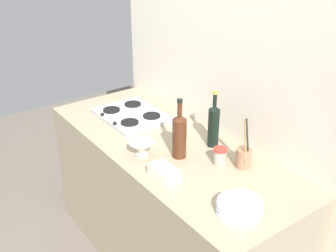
{
  "coord_description": "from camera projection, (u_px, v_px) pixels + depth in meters",
  "views": [
    {
      "loc": [
        1.75,
        -1.27,
        2.09
      ],
      "look_at": [
        0.0,
        0.0,
        1.02
      ],
      "focal_mm": 44.89,
      "sensor_mm": 36.0,
      "label": 1
    }
  ],
  "objects": [
    {
      "name": "counter_block",
      "position": [
        168.0,
        206.0,
        2.67
      ],
      "size": [
        1.8,
        0.7,
        0.9
      ],
      "primitive_type": "cube",
      "color": "tan",
      "rests_on": "ground"
    },
    {
      "name": "backsplash_panel",
      "position": [
        219.0,
        76.0,
        2.51
      ],
      "size": [
        1.9,
        0.06,
        2.49
      ],
      "primitive_type": "cube",
      "color": "beige",
      "rests_on": "ground"
    },
    {
      "name": "stovetop_hob",
      "position": [
        131.0,
        115.0,
        2.8
      ],
      "size": [
        0.47,
        0.37,
        0.04
      ],
      "color": "#B2B2B7",
      "rests_on": "counter_block"
    },
    {
      "name": "plate_stack",
      "position": [
        240.0,
        207.0,
        1.88
      ],
      "size": [
        0.21,
        0.22,
        0.06
      ],
      "color": "white",
      "rests_on": "counter_block"
    },
    {
      "name": "wine_bottle_leftmost",
      "position": [
        214.0,
        125.0,
        2.4
      ],
      "size": [
        0.07,
        0.07,
        0.34
      ],
      "color": "black",
      "rests_on": "counter_block"
    },
    {
      "name": "wine_bottle_mid_left",
      "position": [
        179.0,
        135.0,
        2.28
      ],
      "size": [
        0.08,
        0.08,
        0.34
      ],
      "color": "#472314",
      "rests_on": "counter_block"
    },
    {
      "name": "mixing_bowl",
      "position": [
        142.0,
        148.0,
        2.33
      ],
      "size": [
        0.15,
        0.15,
        0.08
      ],
      "color": "white",
      "rests_on": "counter_block"
    },
    {
      "name": "butter_dish",
      "position": [
        165.0,
        173.0,
        2.13
      ],
      "size": [
        0.17,
        0.1,
        0.06
      ],
      "primitive_type": "cube",
      "rotation": [
        0.0,
        0.0,
        0.06
      ],
      "color": "silver",
      "rests_on": "counter_block"
    },
    {
      "name": "utensil_crock",
      "position": [
        244.0,
        157.0,
        2.22
      ],
      "size": [
        0.08,
        0.08,
        0.29
      ],
      "color": "#996B4C",
      "rests_on": "counter_block"
    },
    {
      "name": "condiment_jar_front",
      "position": [
        220.0,
        156.0,
        2.25
      ],
      "size": [
        0.08,
        0.08,
        0.09
      ],
      "color": "#9E998C",
      "rests_on": "counter_block"
    }
  ]
}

